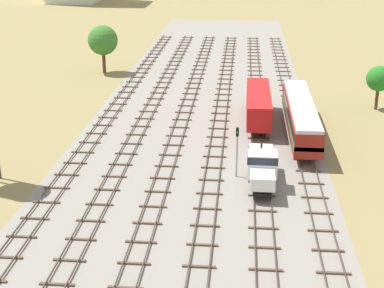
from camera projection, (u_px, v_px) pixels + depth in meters
The scene contains 14 objects.
ground_plane at pixel (197, 136), 66.83m from camera, with size 480.00×480.00×0.00m, color olive.
ballast_bed at pixel (197, 136), 66.83m from camera, with size 27.32×176.00×0.01m, color gray.
track_far_left at pixel (100, 129), 68.67m from camera, with size 2.40×126.00×0.29m.
track_left at pixel (139, 130), 68.29m from camera, with size 2.40×126.00×0.29m.
track_centre_left at pixel (178, 131), 67.90m from camera, with size 2.40×126.00×0.29m.
track_centre at pixel (218, 132), 67.52m from camera, with size 2.40×126.00×0.29m.
track_centre_right at pixel (258, 133), 67.14m from camera, with size 2.40×126.00×0.29m.
track_right at pixel (299, 135), 66.75m from camera, with size 2.40×126.00×0.29m.
shunter_loco_centre_right_near at pixel (262, 165), 53.37m from camera, with size 2.74×8.46×3.10m.
diesel_railcar_right_mid at pixel (301, 115), 65.71m from camera, with size 2.96×20.50×3.80m.
freight_boxcar_centre_right_midfar at pixel (258, 103), 70.39m from camera, with size 2.87×14.00×3.60m.
signal_post_nearest at pixel (237, 145), 54.70m from camera, with size 0.28×0.47×5.09m.
lineside_tree_0 at pixel (379, 79), 75.04m from camera, with size 3.29×3.29×5.77m.
lineside_tree_1 at pixel (103, 40), 93.64m from camera, with size 4.80×4.80×7.77m.
Camera 1 is at (4.94, -6.74, 22.51)m, focal length 54.48 mm.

